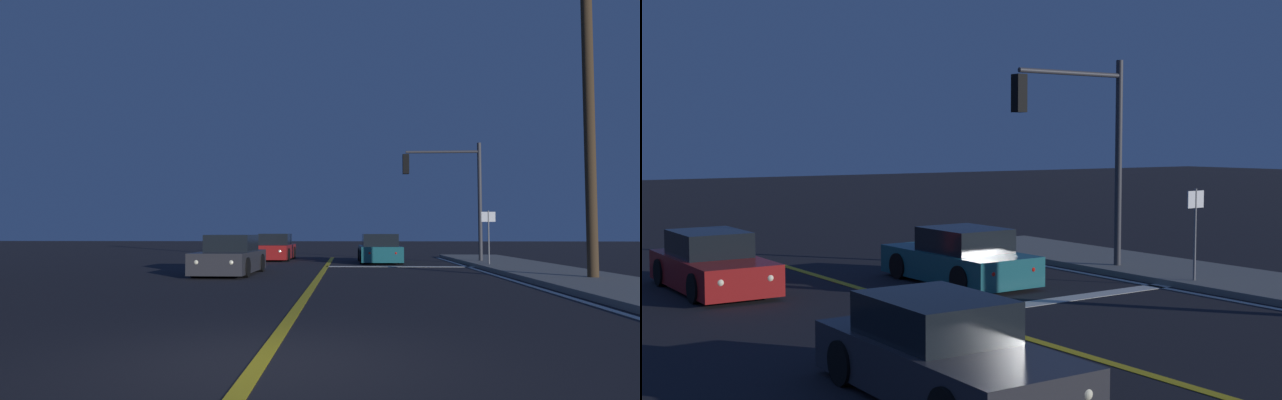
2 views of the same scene
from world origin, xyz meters
The scene contains 11 objects.
ground_plane centered at (0.00, 0.00, 0.00)m, with size 160.00×160.00×0.00m, color black.
sidewalk_right centered at (7.65, 9.53, 0.07)m, with size 3.20×34.29×0.15m, color slate.
lane_line_center centered at (0.00, 9.53, 0.01)m, with size 0.20×32.39×0.01m, color gold.
lane_line_edge_right centered at (5.80, 9.53, 0.01)m, with size 0.16×32.39×0.01m, color silver.
stop_bar centered at (3.02, 17.55, 0.01)m, with size 6.05×0.50×0.01m, color silver.
car_side_waiting_teal centered at (2.36, 20.61, 0.58)m, with size 1.98×4.28×1.34m.
car_lead_oncoming_charcoal centered at (-3.09, 13.13, 0.58)m, with size 1.90×4.44×1.34m.
car_parked_curb_red centered at (-2.86, 22.99, 0.58)m, with size 1.85×4.30×1.34m.
traffic_signal_near_right centered at (5.57, 19.85, 3.64)m, with size 3.54×0.28×5.47m.
utility_pole_right centered at (7.95, 10.57, 5.66)m, with size 1.89×0.31×10.91m.
street_sign_corner centered at (6.55, 17.05, 1.55)m, with size 0.56×0.06×2.29m.
Camera 1 is at (1.00, -6.34, 1.45)m, focal length 32.23 mm.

